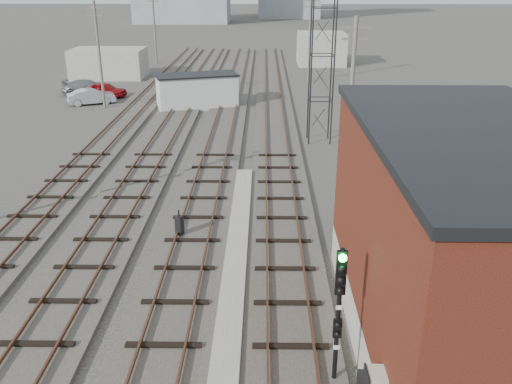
{
  "coord_description": "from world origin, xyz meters",
  "views": [
    {
      "loc": [
        1.63,
        -2.1,
        11.08
      ],
      "look_at": [
        1.3,
        19.82,
        2.2
      ],
      "focal_mm": 38.0,
      "sensor_mm": 36.0,
      "label": 1
    }
  ],
  "objects_px": {
    "signal_mast": "(339,307)",
    "switch_stand": "(179,226)",
    "site_trailer": "(197,91)",
    "car_red": "(105,90)",
    "car_grey": "(88,87)",
    "car_silver": "(91,97)"
  },
  "relations": [
    {
      "from": "switch_stand",
      "to": "car_grey",
      "type": "bearing_deg",
      "value": 135.81
    },
    {
      "from": "site_trailer",
      "to": "car_red",
      "type": "distance_m",
      "value": 10.36
    },
    {
      "from": "site_trailer",
      "to": "car_grey",
      "type": "xyz_separation_m",
      "value": [
        -11.32,
        5.33,
        -0.77
      ]
    },
    {
      "from": "site_trailer",
      "to": "car_silver",
      "type": "bearing_deg",
      "value": 154.9
    },
    {
      "from": "car_red",
      "to": "car_silver",
      "type": "xyz_separation_m",
      "value": [
        -0.4,
        -3.0,
        -0.0
      ]
    },
    {
      "from": "car_red",
      "to": "car_silver",
      "type": "height_order",
      "value": "car_red"
    },
    {
      "from": "signal_mast",
      "to": "switch_stand",
      "type": "relative_size",
      "value": 3.43
    },
    {
      "from": "signal_mast",
      "to": "car_grey",
      "type": "xyz_separation_m",
      "value": [
        -19.27,
        40.01,
        -1.92
      ]
    },
    {
      "from": "signal_mast",
      "to": "car_grey",
      "type": "relative_size",
      "value": 0.89
    },
    {
      "from": "car_grey",
      "to": "car_red",
      "type": "bearing_deg",
      "value": -120.46
    },
    {
      "from": "switch_stand",
      "to": "car_silver",
      "type": "xyz_separation_m",
      "value": [
        -11.92,
        26.73,
        0.09
      ]
    },
    {
      "from": "signal_mast",
      "to": "switch_stand",
      "type": "distance_m",
      "value": 11.11
    },
    {
      "from": "site_trailer",
      "to": "car_red",
      "type": "height_order",
      "value": "site_trailer"
    },
    {
      "from": "switch_stand",
      "to": "car_silver",
      "type": "relative_size",
      "value": 0.3
    },
    {
      "from": "site_trailer",
      "to": "car_grey",
      "type": "height_order",
      "value": "site_trailer"
    },
    {
      "from": "site_trailer",
      "to": "car_red",
      "type": "xyz_separation_m",
      "value": [
        -9.39,
        4.3,
        -0.79
      ]
    },
    {
      "from": "switch_stand",
      "to": "car_grey",
      "type": "distance_m",
      "value": 33.58
    },
    {
      "from": "site_trailer",
      "to": "car_red",
      "type": "bearing_deg",
      "value": 137.83
    },
    {
      "from": "switch_stand",
      "to": "car_red",
      "type": "relative_size",
      "value": 0.31
    },
    {
      "from": "signal_mast",
      "to": "site_trailer",
      "type": "bearing_deg",
      "value": 102.92
    },
    {
      "from": "site_trailer",
      "to": "car_red",
      "type": "relative_size",
      "value": 1.86
    },
    {
      "from": "signal_mast",
      "to": "car_red",
      "type": "distance_m",
      "value": 42.7
    }
  ]
}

